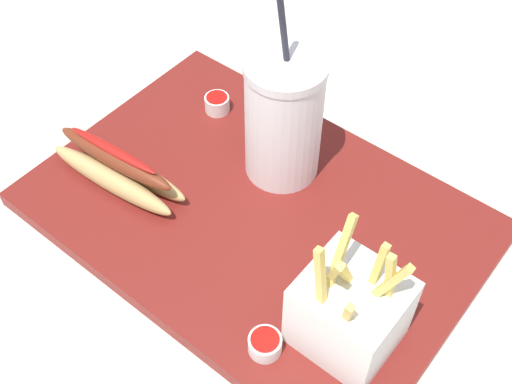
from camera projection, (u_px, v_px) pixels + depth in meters
The scene contains 7 objects.
ground_plane at pixel (256, 225), 0.78m from camera, with size 2.40×2.40×0.02m, color silver.
food_tray at pixel (256, 214), 0.76m from camera, with size 0.50×0.34×0.02m, color maroon.
soda_cup at pixel (284, 119), 0.73m from camera, with size 0.09×0.09×0.25m.
fries_basket at pixel (350, 311), 0.61m from camera, with size 0.09×0.09×0.16m.
hot_dog_1 at pixel (117, 169), 0.76m from camera, with size 0.18×0.06×0.06m.
ketchup_cup_1 at pixel (217, 103), 0.85m from camera, with size 0.03×0.03×0.02m.
ketchup_cup_2 at pixel (265, 344), 0.63m from camera, with size 0.03×0.03×0.02m.
Camera 1 is at (-0.29, 0.36, 0.61)m, focal length 45.97 mm.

